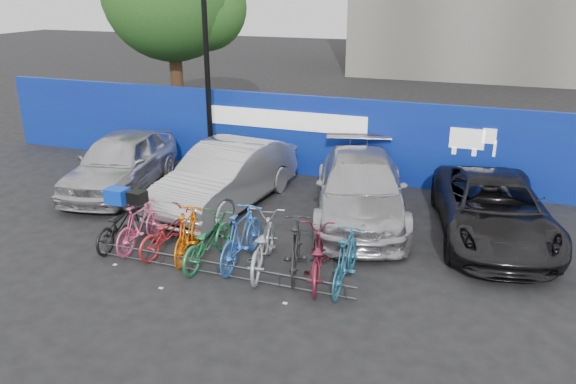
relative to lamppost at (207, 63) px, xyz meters
The scene contains 20 objects.
ground 7.08m from the lamppost, 59.35° to the right, with size 100.00×100.00×0.00m, color black.
hoarding 3.86m from the lamppost, 10.58° to the left, with size 22.00×0.18×2.40m.
lamppost is the anchor object (origin of this frame).
bike_rack 7.48m from the lamppost, 61.93° to the right, with size 5.60×0.03×0.30m.
car_0 3.76m from the lamppost, 123.99° to the right, with size 1.88×4.68×1.59m, color #B8B8BD.
car_1 3.91m from the lamppost, 55.19° to the right, with size 1.71×4.89×1.61m, color #AFB0B4.
car_2 6.10m from the lamppost, 22.40° to the right, with size 2.14×5.25×1.52m, color #B3B3B8.
car_3 8.89m from the lamppost, 15.50° to the right, with size 2.31×5.00×1.39m, color black.
bike_0 6.08m from the lamppost, 84.38° to the right, with size 0.65×1.85×0.97m, color black.
bike_1 6.13m from the lamppost, 79.04° to the right, with size 0.49×1.73×1.04m, color #E64F80.
bike_2 6.28m from the lamppost, 72.00° to the right, with size 0.62×1.78×0.94m, color #B02629.
bike_3 6.50m from the lamppost, 67.52° to the right, with size 0.49×1.74×1.05m, color orange.
bike_4 6.78m from the lamppost, 63.57° to the right, with size 0.65×1.88×0.99m, color #207A43.
bike_5 6.89m from the lamppost, 57.28° to the right, with size 0.56×1.98×1.19m, color blue.
bike_6 7.21m from the lamppost, 54.09° to the right, with size 0.73×2.08×1.10m, color #A5AAAE.
bike_7 7.55m from the lamppost, 49.24° to the right, with size 0.52×1.86×1.12m, color #252527.
bike_8 7.96m from the lamppost, 47.27° to the right, with size 0.68×1.94×1.02m, color maroon.
bike_9 8.36m from the lamppost, 44.36° to the right, with size 0.52×1.86×1.12m, color #205D7E.
cargo_crate 5.82m from the lamppost, 84.38° to the right, with size 0.46×0.35×0.33m, color #0835C0.
cargo_topcase 5.87m from the lamppost, 79.04° to the right, with size 0.35×0.31×0.26m, color black.
Camera 1 is at (4.64, -9.35, 5.41)m, focal length 35.00 mm.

